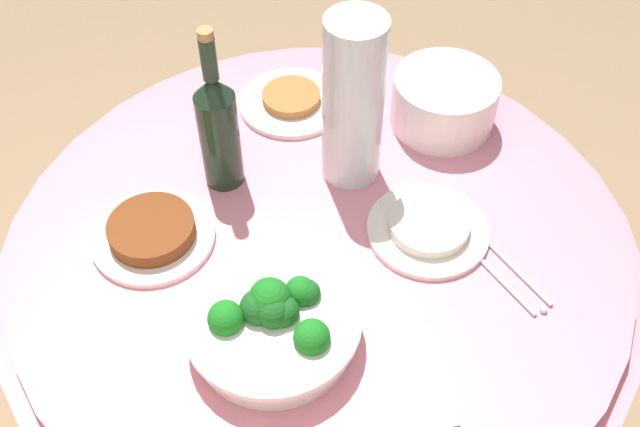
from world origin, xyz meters
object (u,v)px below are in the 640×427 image
(broccoli_bowl, at_px, (273,321))
(food_plate_stir_fry, at_px, (152,233))
(wine_bottle, at_px, (218,128))
(serving_tongs, at_px, (513,280))
(decorative_fruit_vase, at_px, (353,110))
(food_plate_rice, at_px, (428,227))
(food_plate_peanuts, at_px, (291,101))
(plate_stack, at_px, (444,101))

(broccoli_bowl, xyz_separation_m, food_plate_stir_fry, (0.27, -0.13, -0.03))
(broccoli_bowl, distance_m, wine_bottle, 0.38)
(wine_bottle, relative_size, serving_tongs, 2.24)
(wine_bottle, xyz_separation_m, food_plate_stir_fry, (0.07, 0.18, -0.11))
(decorative_fruit_vase, bearing_deg, wine_bottle, 21.61)
(food_plate_rice, xyz_separation_m, food_plate_peanuts, (0.34, -0.26, -0.00))
(broccoli_bowl, distance_m, food_plate_rice, 0.34)
(food_plate_peanuts, bearing_deg, plate_stack, -173.24)
(wine_bottle, relative_size, food_plate_stir_fry, 1.53)
(decorative_fruit_vase, bearing_deg, broccoli_bowl, 87.23)
(food_plate_rice, bearing_deg, decorative_fruit_vase, -32.64)
(plate_stack, bearing_deg, food_plate_rice, 95.91)
(wine_bottle, xyz_separation_m, food_plate_rice, (-0.40, 0.02, -0.12))
(food_plate_rice, height_order, food_plate_stir_fry, food_plate_stir_fry)
(decorative_fruit_vase, distance_m, food_plate_stir_fry, 0.42)
(food_plate_peanuts, bearing_deg, broccoli_bowl, 105.28)
(decorative_fruit_vase, relative_size, food_plate_rice, 1.55)
(plate_stack, xyz_separation_m, serving_tongs, (-0.19, 0.37, -0.05))
(broccoli_bowl, xyz_separation_m, decorative_fruit_vase, (-0.02, -0.40, 0.11))
(wine_bottle, bearing_deg, broccoli_bowl, 123.78)
(decorative_fruit_vase, bearing_deg, plate_stack, -127.32)
(wine_bottle, xyz_separation_m, decorative_fruit_vase, (-0.22, -0.09, 0.02))
(wine_bottle, relative_size, food_plate_rice, 1.53)
(plate_stack, relative_size, wine_bottle, 0.62)
(plate_stack, height_order, food_plate_stir_fry, plate_stack)
(wine_bottle, bearing_deg, food_plate_rice, 176.75)
(broccoli_bowl, height_order, plate_stack, broccoli_bowl)
(broccoli_bowl, bearing_deg, food_plate_peanuts, -74.72)
(plate_stack, distance_m, decorative_fruit_vase, 0.26)
(broccoli_bowl, relative_size, wine_bottle, 0.83)
(food_plate_rice, bearing_deg, plate_stack, -84.09)
(plate_stack, bearing_deg, wine_bottle, 36.97)
(plate_stack, xyz_separation_m, wine_bottle, (0.37, 0.28, 0.07))
(food_plate_peanuts, bearing_deg, food_plate_stir_fry, 73.59)
(food_plate_stir_fry, bearing_deg, food_plate_peanuts, -106.41)
(serving_tongs, distance_m, food_plate_peanuts, 0.60)
(broccoli_bowl, distance_m, serving_tongs, 0.42)
(decorative_fruit_vase, xyz_separation_m, food_plate_peanuts, (0.17, -0.15, -0.14))
(plate_stack, height_order, wine_bottle, wine_bottle)
(plate_stack, height_order, decorative_fruit_vase, decorative_fruit_vase)
(wine_bottle, distance_m, decorative_fruit_vase, 0.24)
(plate_stack, bearing_deg, food_plate_stir_fry, 46.26)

